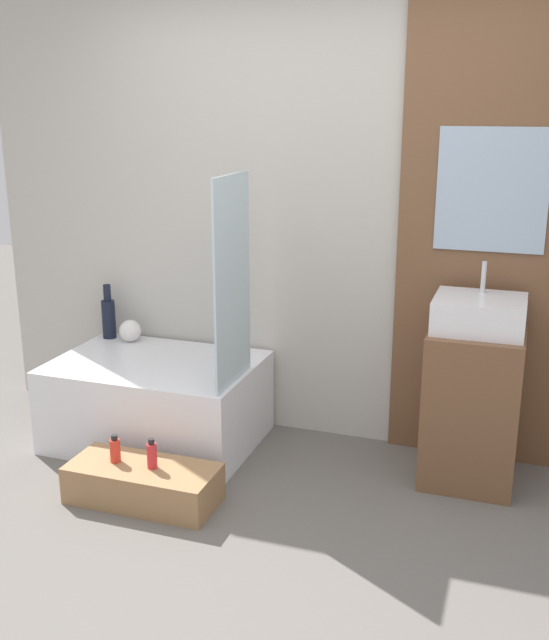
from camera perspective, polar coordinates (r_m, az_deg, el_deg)
The scene contains 12 objects.
ground_plane at distance 3.25m, azimuth -4.13°, elevation -19.36°, with size 12.00×12.00×0.00m, color #605B56.
wall_tiled_back at distance 4.18m, azimuth 4.08°, elevation 8.11°, with size 4.20×0.06×2.60m, color #B7B2A8.
wall_wood_accent at distance 3.99m, azimuth 16.08°, elevation 7.27°, with size 0.93×0.04×2.60m.
bathtub at distance 4.36m, azimuth -8.92°, elevation -6.10°, with size 1.14×0.80×0.48m.
glass_shower_screen at distance 3.77m, azimuth -3.23°, elevation 2.92°, with size 0.01×0.46×1.07m, color silver.
wooden_step_bench at distance 3.80m, azimuth -9.96°, elevation -12.16°, with size 0.74×0.32×0.19m, color #997047.
vanity_cabinet at distance 3.97m, azimuth 14.82°, elevation -6.30°, with size 0.46×0.50×0.80m, color brown.
sink at distance 3.82m, azimuth 15.34°, elevation 0.46°, with size 0.44×0.39×0.33m.
vase_tall_dark at distance 4.72m, azimuth -12.53°, elevation 0.28°, with size 0.08×0.08×0.34m.
vase_round_light at distance 4.64m, azimuth -10.94°, elevation -0.81°, with size 0.13×0.13×0.13m, color silver.
bottle_soap_primary at distance 3.80m, azimuth -12.05°, elevation -9.65°, with size 0.05×0.05×0.14m.
bottle_soap_secondary at distance 3.71m, azimuth -9.32°, elevation -10.11°, with size 0.05×0.05×0.15m.
Camera 1 is at (1.07, -2.42, 1.89)m, focal length 42.00 mm.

